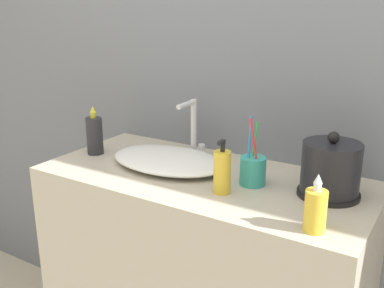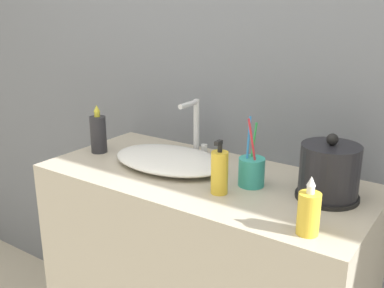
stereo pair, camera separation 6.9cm
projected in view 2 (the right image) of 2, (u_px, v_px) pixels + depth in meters
The scene contains 8 objects.
wall_back at pixel (247, 46), 1.56m from camera, with size 6.00×0.04×2.60m.
sink_basin at pixel (169, 159), 1.55m from camera, with size 0.42×0.28×0.05m.
faucet at pixel (196, 126), 1.64m from camera, with size 0.06×0.11×0.21m.
electric_kettle at pixel (329, 174), 1.28m from camera, with size 0.18×0.18×0.19m.
toothbrush_cup at pixel (251, 171), 1.37m from camera, with size 0.08×0.08×0.22m.
lotion_bottle at pixel (219, 172), 1.31m from camera, with size 0.05×0.05×0.16m.
shampoo_bottle at pixel (309, 212), 1.08m from camera, with size 0.06×0.06×0.15m.
mouthwash_bottle at pixel (98, 133), 1.68m from camera, with size 0.06×0.06×0.18m.
Camera 2 is at (0.75, -0.90, 1.44)m, focal length 42.00 mm.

